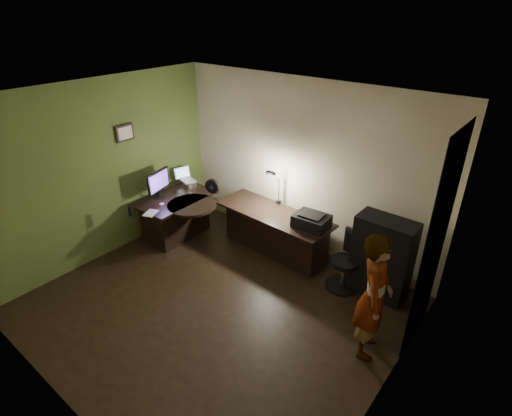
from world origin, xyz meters
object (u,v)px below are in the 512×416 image
Objects in this scene: office_chair at (345,262)px; person at (374,297)px; desk_right at (273,233)px; desk_left at (177,217)px; monitor at (159,188)px; cabinet at (382,257)px.

person reaches higher than office_chair.
office_chair reaches higher than desk_right.
office_chair is at bearing 22.52° from person.
office_chair is at bearing -1.01° from desk_right.
person is (3.62, -0.33, 0.40)m from desk_left.
desk_right is at bearing 8.65° from monitor.
desk_right is 3.68× the size of monitor.
monitor is 0.62× the size of office_chair.
desk_left is 1.51× the size of office_chair.
cabinet reaches higher than office_chair.
office_chair is at bearing -154.83° from cabinet.
desk_left is 1.68m from desk_right.
monitor is at bearing -144.23° from desk_left.
person reaches higher than cabinet.
person is (0.76, -0.86, 0.35)m from office_chair.
cabinet is (3.29, 0.72, 0.21)m from desk_left.
desk_right is 2.01m from monitor.
desk_right is 1.75m from cabinet.
person is (0.33, -1.06, 0.20)m from cabinet.
desk_left is 0.59m from monitor.
person reaches higher than desk_left.
desk_right is at bearing 20.40° from desk_left.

